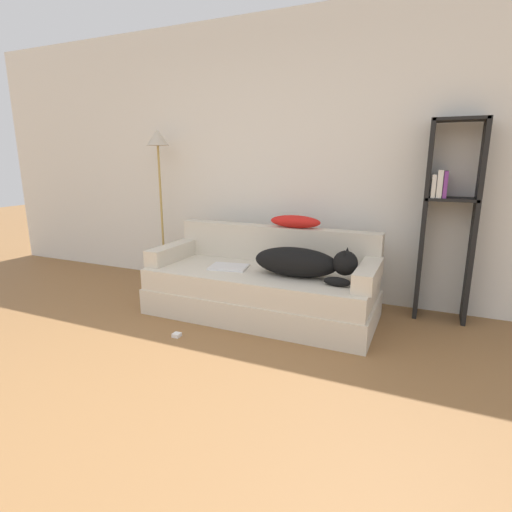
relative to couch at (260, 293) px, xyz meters
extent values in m
plane|color=olive|center=(-0.10, -2.14, -0.20)|extent=(20.00, 20.00, 0.00)
cube|color=silver|center=(-0.10, 0.76, 1.15)|extent=(7.67, 0.06, 2.70)
cube|color=beige|center=(0.00, 0.00, -0.09)|extent=(1.99, 0.85, 0.23)
cube|color=beige|center=(0.00, -0.01, 0.12)|extent=(1.95, 0.81, 0.19)
cube|color=beige|center=(0.00, 0.36, 0.38)|extent=(1.95, 0.15, 0.34)
cube|color=beige|center=(-0.92, -0.01, 0.28)|extent=(0.15, 0.66, 0.15)
cube|color=beige|center=(0.92, -0.01, 0.28)|extent=(0.15, 0.66, 0.15)
ellipsoid|color=black|center=(0.33, -0.05, 0.33)|extent=(0.71, 0.29, 0.24)
sphere|color=black|center=(0.74, -0.05, 0.36)|extent=(0.20, 0.20, 0.20)
cone|color=black|center=(0.74, -0.10, 0.44)|extent=(0.07, 0.07, 0.09)
cone|color=black|center=(0.74, 0.01, 0.44)|extent=(0.07, 0.07, 0.09)
ellipsoid|color=black|center=(0.71, -0.18, 0.25)|extent=(0.21, 0.07, 0.07)
cube|color=silver|center=(-0.29, -0.04, 0.22)|extent=(0.37, 0.29, 0.02)
ellipsoid|color=red|center=(0.19, 0.36, 0.60)|extent=(0.47, 0.16, 0.11)
cube|color=black|center=(1.27, 0.58, 0.63)|extent=(0.04, 0.26, 1.67)
cube|color=black|center=(1.65, 0.58, 0.63)|extent=(0.04, 0.26, 1.67)
cube|color=black|center=(1.46, 0.58, 1.46)|extent=(0.40, 0.26, 0.02)
cube|color=black|center=(1.46, 0.58, 0.84)|extent=(0.40, 0.26, 0.02)
cube|color=silver|center=(1.32, 0.57, 0.94)|extent=(0.03, 0.20, 0.19)
cube|color=silver|center=(1.36, 0.57, 0.96)|extent=(0.04, 0.20, 0.22)
cube|color=#753384|center=(1.40, 0.57, 0.95)|extent=(0.03, 0.20, 0.22)
cylinder|color=tan|center=(-1.40, 0.49, -0.19)|extent=(0.27, 0.27, 0.02)
cylinder|color=tan|center=(-1.40, 0.49, 0.56)|extent=(0.02, 0.02, 1.47)
cone|color=beige|center=(-1.40, 0.49, 1.38)|extent=(0.23, 0.23, 0.17)
cube|color=white|center=(-0.42, -0.69, -0.19)|extent=(0.06, 0.06, 0.03)
camera|label=1|loc=(1.33, -3.08, 1.16)|focal=28.00mm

